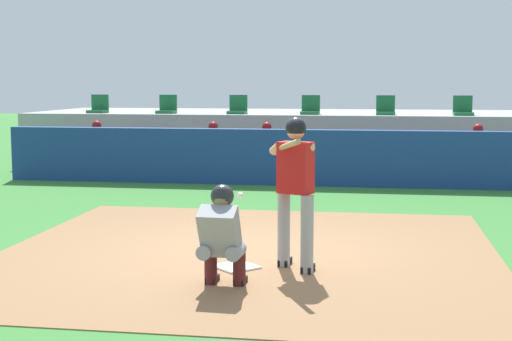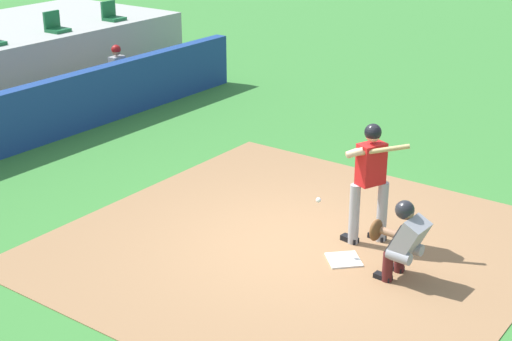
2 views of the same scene
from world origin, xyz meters
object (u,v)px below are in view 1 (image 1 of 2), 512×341
stadium_seat_0 (99,108)px  dugout_player_0 (95,147)px  dugout_player_1 (212,149)px  batter_at_plate (295,183)px  dugout_player_2 (266,150)px  catcher_crouched (222,232)px  stadium_seat_4 (385,109)px  stadium_seat_3 (310,109)px  dugout_player_3 (478,153)px  stadium_seat_1 (167,108)px  home_plate (236,267)px  stadium_seat_2 (238,109)px  stadium_seat_5 (463,110)px

stadium_seat_0 → dugout_player_0: bearing=-71.6°
dugout_player_1 → stadium_seat_0: 4.13m
batter_at_plate → dugout_player_2: bearing=100.6°
catcher_crouched → dugout_player_0: dugout_player_0 is taller
stadium_seat_4 → stadium_seat_3: bearing=180.0°
catcher_crouched → dugout_player_0: 10.23m
dugout_player_1 → stadium_seat_3: stadium_seat_3 is taller
dugout_player_3 → stadium_seat_3: size_ratio=2.71×
dugout_player_0 → dugout_player_3: 8.73m
dugout_player_3 → stadium_seat_1: 7.86m
dugout_player_2 → stadium_seat_4: (2.69, 2.03, 0.86)m
dugout_player_2 → dugout_player_1: bearing=180.0°
catcher_crouched → dugout_player_3: dugout_player_3 is taller
catcher_crouched → stadium_seat_1: stadium_seat_1 is taller
stadium_seat_1 → stadium_seat_4: (5.57, 0.00, 0.00)m
stadium_seat_3 → home_plate: bearing=-90.0°
home_plate → dugout_player_3: dugout_player_3 is taller
stadium_seat_2 → catcher_crouched: bearing=-80.4°
home_plate → stadium_seat_0: 11.70m
stadium_seat_0 → stadium_seat_4: same height
home_plate → dugout_player_0: dugout_player_0 is taller
dugout_player_3 → stadium_seat_0: bearing=167.8°
catcher_crouched → stadium_seat_4: (1.85, 11.01, 0.93)m
dugout_player_1 → stadium_seat_3: size_ratio=2.71×
stadium_seat_1 → stadium_seat_3: 3.71m
dugout_player_0 → stadium_seat_3: (4.90, 2.03, 0.86)m
dugout_player_3 → stadium_seat_2: 6.10m
stadium_seat_4 → stadium_seat_2: bearing=180.0°
stadium_seat_3 → stadium_seat_5: (3.71, 0.00, 0.00)m
dugout_player_1 → stadium_seat_0: stadium_seat_0 is taller
dugout_player_1 → stadium_seat_0: (-3.49, 2.03, 0.86)m
dugout_player_1 → stadium_seat_5: (5.79, 2.03, 0.86)m
catcher_crouched → stadium_seat_3: 11.05m
stadium_seat_1 → catcher_crouched: bearing=-71.3°
stadium_seat_2 → dugout_player_0: bearing=-146.2°
home_plate → batter_at_plate: bearing=2.3°
catcher_crouched → stadium_seat_3: (-0.00, 11.01, 0.93)m
catcher_crouched → stadium_seat_4: size_ratio=3.39×
dugout_player_0 → dugout_player_3: bearing=0.0°
stadium_seat_2 → stadium_seat_4: 3.71m
dugout_player_2 → home_plate: bearing=-84.2°
catcher_crouched → stadium_seat_4: stadium_seat_4 is taller
batter_at_plate → dugout_player_0: bearing=124.5°
batter_at_plate → dugout_player_0: 9.86m
stadium_seat_2 → home_plate: bearing=-79.7°
dugout_player_2 → stadium_seat_5: size_ratio=2.71×
dugout_player_1 → stadium_seat_1: size_ratio=2.71×
home_plate → stadium_seat_1: (-3.71, 10.18, 1.51)m
stadium_seat_3 → stadium_seat_4: bearing=0.0°
batter_at_plate → stadium_seat_1: 11.08m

